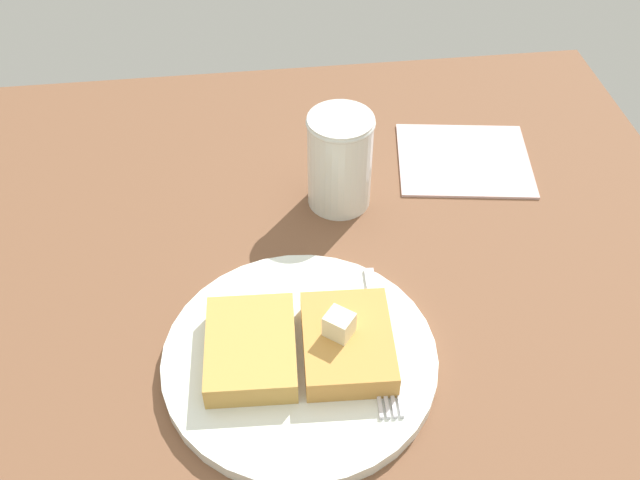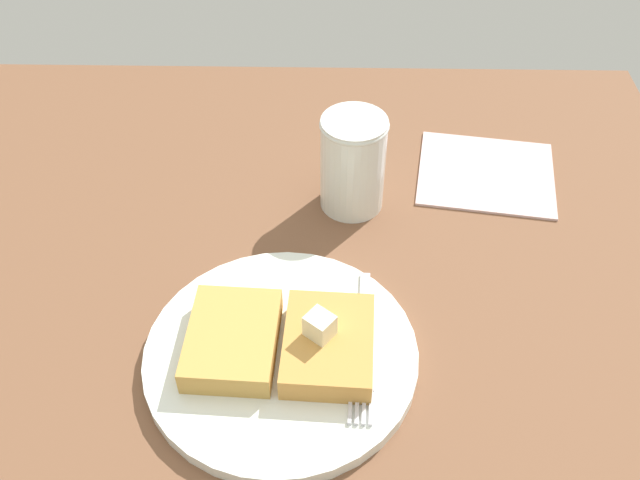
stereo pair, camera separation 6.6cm
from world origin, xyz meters
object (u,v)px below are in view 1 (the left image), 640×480
object	(u,v)px
syrup_jar	(338,163)
napkin	(463,160)
fork	(379,347)
plate	(298,358)

from	to	relation	value
syrup_jar	napkin	xyz separation A→B (cm)	(-15.15, -4.96, -4.88)
syrup_jar	napkin	distance (cm)	16.67
syrup_jar	napkin	bearing A→B (deg)	-161.86
syrup_jar	fork	bearing A→B (deg)	91.83
fork	syrup_jar	world-z (taller)	syrup_jar
fork	syrup_jar	distance (cm)	21.13
plate	fork	distance (cm)	7.02
fork	plate	bearing A→B (deg)	-1.51
plate	napkin	xyz separation A→B (cm)	(-21.46, -25.61, -0.61)
plate	syrup_jar	xyz separation A→B (cm)	(-6.32, -20.64, 4.27)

